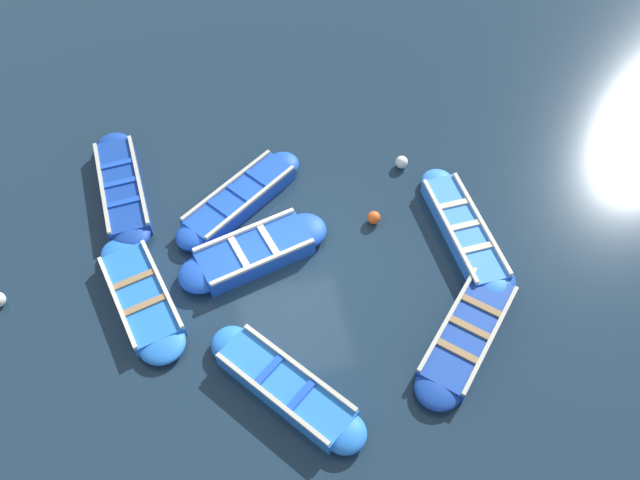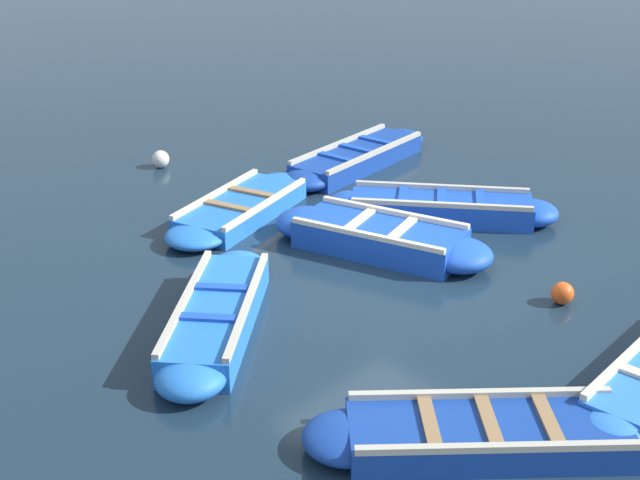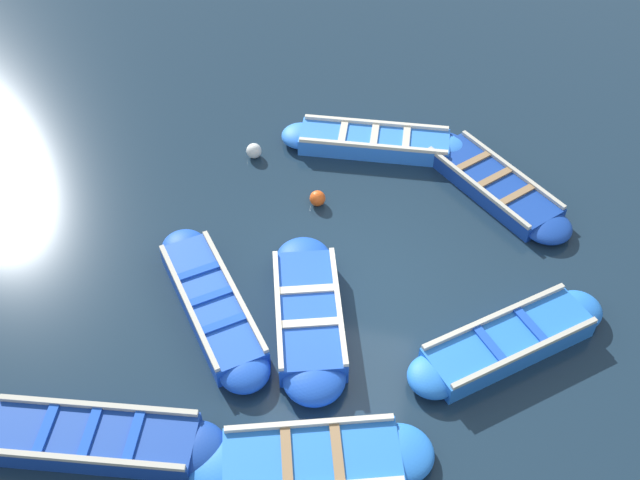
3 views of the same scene
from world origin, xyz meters
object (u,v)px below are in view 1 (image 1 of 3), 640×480
boat_end_of_row (240,199)px  boat_far_corner (464,230)px  buoy_orange_near (402,162)px  boat_broadside (286,386)px  boat_stern_in (122,188)px  boat_outer_left (141,296)px  buoy_white_drifting (374,218)px  boat_tucked (468,332)px  boat_inner_gap (255,252)px

boat_end_of_row → boat_far_corner: size_ratio=0.88×
buoy_orange_near → boat_broadside: bearing=-35.5°
boat_stern_in → buoy_orange_near: (0.45, 6.53, -0.02)m
boat_broadside → boat_outer_left: (-2.51, -2.54, -0.04)m
boat_far_corner → buoy_white_drifting: bearing=-112.3°
boat_far_corner → boat_stern_in: bearing=-110.5°
boat_end_of_row → boat_stern_in: boat_end_of_row is taller
boat_stern_in → boat_far_corner: 7.78m
boat_stern_in → boat_tucked: boat_stern_in is taller
buoy_orange_near → boat_stern_in: bearing=-93.9°
boat_inner_gap → boat_far_corner: (0.29, 4.54, -0.03)m
boat_tucked → buoy_orange_near: 4.65m
boat_end_of_row → boat_broadside: 4.68m
boat_inner_gap → boat_outer_left: size_ratio=1.00×
boat_far_corner → buoy_orange_near: bearing=-161.5°
boat_outer_left → buoy_white_drifting: bearing=101.8°
boat_end_of_row → boat_broadside: (4.67, 0.27, -0.00)m
boat_end_of_row → buoy_white_drifting: (1.10, 2.84, -0.04)m
buoy_white_drifting → boat_tucked: bearing=19.2°
boat_end_of_row → boat_tucked: boat_end_of_row is taller
boat_outer_left → boat_tucked: 6.53m
boat_tucked → boat_inner_gap: bearing=-125.0°
boat_inner_gap → boat_end_of_row: bearing=-175.6°
boat_inner_gap → buoy_orange_near: size_ratio=11.55×
boat_end_of_row → boat_far_corner: boat_end_of_row is taller
boat_broadside → boat_tucked: boat_broadside is taller
boat_broadside → boat_tucked: (-0.44, 3.65, -0.03)m
boat_far_corner → boat_end_of_row: bearing=-111.6°
boat_broadside → boat_end_of_row: bearing=-176.6°
boat_far_corner → buoy_white_drifting: 1.97m
boat_inner_gap → boat_stern_in: bearing=-131.6°
boat_end_of_row → boat_inner_gap: 1.56m
boat_end_of_row → buoy_white_drifting: 3.04m
boat_broadside → boat_stern_in: bearing=-152.4°
boat_far_corner → boat_broadside: bearing=-57.2°
boat_inner_gap → boat_tucked: bearing=55.0°
boat_broadside → buoy_white_drifting: boat_broadside is taller
boat_end_of_row → buoy_orange_near: bearing=96.2°
boat_stern_in → boat_outer_left: (3.04, 0.36, -0.02)m
boat_broadside → boat_tucked: 3.68m
boat_far_corner → boat_outer_left: bearing=-87.4°
boat_stern_in → boat_tucked: size_ratio=1.17×
boat_stern_in → boat_inner_gap: size_ratio=1.10×
buoy_orange_near → buoy_white_drifting: bearing=-35.0°
boat_broadside → buoy_white_drifting: 4.40m
boat_outer_left → buoy_white_drifting: size_ratio=11.85×
buoy_orange_near → buoy_white_drifting: 1.86m
boat_outer_left → buoy_orange_near: size_ratio=11.56×
boat_outer_left → boat_tucked: (2.06, 6.20, 0.01)m
boat_far_corner → buoy_white_drifting: size_ratio=12.85×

